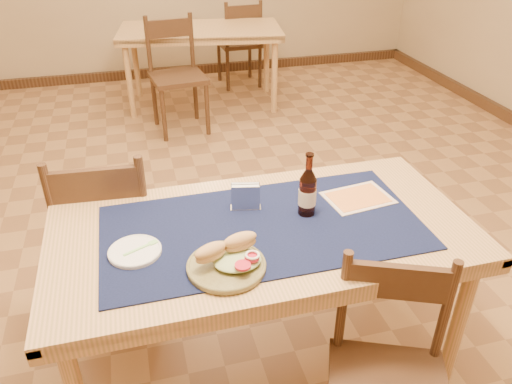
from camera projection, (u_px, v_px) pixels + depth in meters
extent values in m
cube|color=#9A6E43|center=(226.00, 258.00, 2.94)|extent=(6.00, 7.00, 0.02)
cylinder|color=tan|center=(457.00, 327.00, 1.99)|extent=(0.06, 0.06, 0.71)
cylinder|color=tan|center=(86.00, 285.00, 2.20)|extent=(0.06, 0.06, 0.71)
cylinder|color=tan|center=(382.00, 235.00, 2.52)|extent=(0.06, 0.06, 0.71)
cube|color=tan|center=(263.00, 232.00, 1.90)|extent=(1.60, 0.80, 0.04)
cube|color=#0F153A|center=(263.00, 227.00, 1.89)|extent=(1.20, 0.60, 0.01)
cube|color=#442A18|center=(164.00, 72.00, 5.79)|extent=(6.00, 0.06, 0.10)
cylinder|color=tan|center=(129.00, 81.00, 4.57)|extent=(0.06, 0.06, 0.71)
cylinder|color=tan|center=(274.00, 76.00, 4.69)|extent=(0.06, 0.06, 0.71)
cylinder|color=tan|center=(136.00, 62.00, 5.07)|extent=(0.06, 0.06, 0.71)
cylinder|color=tan|center=(267.00, 58.00, 5.19)|extent=(0.06, 0.06, 0.71)
cube|color=tan|center=(200.00, 30.00, 4.69)|extent=(1.60, 0.97, 0.04)
cylinder|color=#442A18|center=(155.00, 241.00, 2.68)|extent=(0.04, 0.04, 0.46)
cylinder|color=#442A18|center=(84.00, 249.00, 2.62)|extent=(0.04, 0.04, 0.46)
cylinder|color=#442A18|center=(156.00, 287.00, 2.37)|extent=(0.04, 0.04, 0.46)
cylinder|color=#442A18|center=(75.00, 297.00, 2.31)|extent=(0.04, 0.04, 0.46)
cube|color=#442A18|center=(111.00, 229.00, 2.38)|extent=(0.46, 0.46, 0.04)
cube|color=#442A18|center=(95.00, 185.00, 2.03)|extent=(0.37, 0.06, 0.14)
cylinder|color=#442A18|center=(144.00, 206.00, 2.12)|extent=(0.04, 0.04, 0.47)
cylinder|color=#442A18|center=(54.00, 215.00, 2.06)|extent=(0.04, 0.04, 0.47)
cube|color=#442A18|center=(398.00, 282.00, 1.62)|extent=(0.32, 0.16, 0.13)
cylinder|color=#442A18|center=(343.00, 302.00, 1.70)|extent=(0.03, 0.03, 0.43)
cylinder|color=#442A18|center=(445.00, 313.00, 1.66)|extent=(0.03, 0.03, 0.43)
cylinder|color=#442A18|center=(164.00, 115.00, 4.18)|extent=(0.04, 0.04, 0.48)
cylinder|color=#442A18|center=(207.00, 109.00, 4.30)|extent=(0.04, 0.04, 0.48)
cylinder|color=#442A18|center=(154.00, 100.00, 4.49)|extent=(0.04, 0.04, 0.48)
cylinder|color=#442A18|center=(195.00, 94.00, 4.61)|extent=(0.04, 0.04, 0.48)
cube|color=#442A18|center=(178.00, 78.00, 4.27)|extent=(0.49, 0.49, 0.04)
cube|color=#442A18|center=(169.00, 28.00, 4.24)|extent=(0.38, 0.08, 0.15)
cylinder|color=#442A18|center=(148.00, 46.00, 4.25)|extent=(0.04, 0.04, 0.49)
cylinder|color=#442A18|center=(192.00, 41.00, 4.37)|extent=(0.04, 0.04, 0.49)
cylinder|color=#442A18|center=(250.00, 58.00, 5.66)|extent=(0.04, 0.04, 0.45)
cylinder|color=#442A18|center=(219.00, 61.00, 5.57)|extent=(0.04, 0.04, 0.45)
cylinder|color=#442A18|center=(260.00, 67.00, 5.37)|extent=(0.04, 0.04, 0.45)
cylinder|color=#442A18|center=(228.00, 70.00, 5.27)|extent=(0.04, 0.04, 0.45)
cube|color=#442A18|center=(239.00, 43.00, 5.35)|extent=(0.44, 0.44, 0.04)
cube|color=#442A18|center=(244.00, 13.00, 5.02)|extent=(0.36, 0.05, 0.14)
cylinder|color=#442A18|center=(260.00, 24.00, 5.13)|extent=(0.04, 0.04, 0.46)
cylinder|color=#442A18|center=(227.00, 26.00, 5.03)|extent=(0.04, 0.04, 0.46)
cylinder|color=olive|center=(226.00, 266.00, 1.67)|extent=(0.27, 0.27, 0.02)
torus|color=olive|center=(226.00, 265.00, 1.67)|extent=(0.27, 0.27, 0.01)
ellipsoid|color=#B0C688|center=(237.00, 260.00, 1.67)|extent=(0.16, 0.13, 0.03)
ellipsoid|color=tan|center=(211.00, 253.00, 1.64)|extent=(0.13, 0.09, 0.06)
ellipsoid|color=tan|center=(240.00, 242.00, 1.69)|extent=(0.13, 0.07, 0.07)
cylinder|color=#B8182D|center=(243.00, 265.00, 1.62)|extent=(0.05, 0.05, 0.01)
cylinder|color=#B8182D|center=(252.00, 258.00, 1.65)|extent=(0.05, 0.05, 0.01)
torus|color=white|center=(252.00, 255.00, 1.65)|extent=(0.05, 0.05, 0.01)
cylinder|color=white|center=(135.00, 251.00, 1.75)|extent=(0.19, 0.19, 0.01)
torus|color=white|center=(135.00, 250.00, 1.74)|extent=(0.19, 0.19, 0.01)
cube|color=#94DE79|center=(137.00, 250.00, 1.74)|extent=(0.10, 0.05, 0.00)
cube|color=#94DE79|center=(153.00, 242.00, 1.78)|extent=(0.04, 0.03, 0.00)
cylinder|color=#43160C|center=(307.00, 197.00, 1.93)|extent=(0.07, 0.07, 0.15)
cone|color=#43160C|center=(309.00, 175.00, 1.88)|extent=(0.07, 0.07, 0.04)
cylinder|color=#43160C|center=(309.00, 163.00, 1.85)|extent=(0.03, 0.03, 0.06)
cylinder|color=#43160C|center=(310.00, 155.00, 1.83)|extent=(0.03, 0.03, 0.01)
cylinder|color=beige|center=(307.00, 197.00, 1.93)|extent=(0.07, 0.07, 0.07)
cube|color=silver|center=(246.00, 207.00, 2.00)|extent=(0.13, 0.07, 0.00)
cube|color=silver|center=(246.00, 199.00, 1.95)|extent=(0.11, 0.03, 0.10)
cube|color=silver|center=(245.00, 194.00, 1.99)|extent=(0.11, 0.03, 0.10)
cube|color=white|center=(246.00, 197.00, 1.97)|extent=(0.11, 0.05, 0.10)
cube|color=#3E8AC6|center=(246.00, 197.00, 1.95)|extent=(0.08, 0.02, 0.03)
cube|color=beige|center=(358.00, 198.00, 2.06)|extent=(0.29, 0.23, 0.00)
cube|color=orange|center=(358.00, 197.00, 2.06)|extent=(0.25, 0.19, 0.00)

